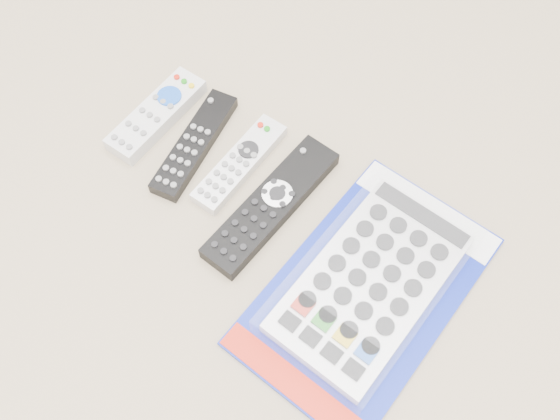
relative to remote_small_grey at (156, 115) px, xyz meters
The scene contains 5 objects.
remote_small_grey is the anchor object (origin of this frame).
remote_slim_black 0.08m from the remote_small_grey, ahead, with size 0.07×0.19×0.02m.
remote_silver_dvd 0.15m from the remote_small_grey, ahead, with size 0.05×0.17×0.02m.
remote_large_black 0.23m from the remote_small_grey, ahead, with size 0.08×0.24×0.03m.
jumbo_remote_packaged 0.40m from the remote_small_grey, ahead, with size 0.23×0.36×0.05m.
Camera 1 is at (0.26, -0.32, 0.75)m, focal length 40.00 mm.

